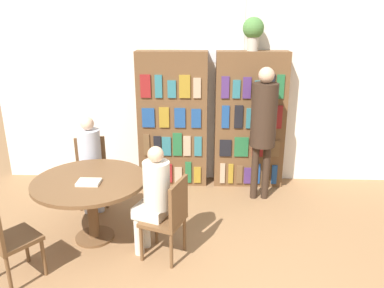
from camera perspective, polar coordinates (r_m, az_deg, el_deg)
wall_back at (r=5.57m, az=2.98°, el=9.33°), size 6.40×0.07×3.00m
bookshelf_left at (r=5.51m, az=-2.96°, el=3.67°), size 1.01×0.34×1.98m
bookshelf_right at (r=5.53m, az=8.78°, el=3.54°), size 1.01×0.34×1.98m
flower_vase at (r=5.34m, az=9.32°, el=16.71°), size 0.29×0.29×0.45m
reading_table at (r=4.30m, az=-15.20°, el=-6.64°), size 1.24×1.24×0.74m
chair_near_camera at (r=3.97m, az=-26.59°, el=-12.40°), size 0.56×0.56×0.89m
chair_left_side at (r=5.23m, az=-15.05°, el=-3.46°), size 0.50×0.50×0.89m
chair_far_side at (r=3.90m, az=-3.43°, el=-10.77°), size 0.51×0.51×0.89m
seated_reader_left at (r=4.99m, az=-15.25°, el=-2.00°), size 0.37×0.41×1.23m
seated_reader_right at (r=3.88m, az=-5.91°, el=-7.69°), size 0.41×0.37×1.22m
librarian_standing at (r=5.03m, az=10.87°, el=3.65°), size 0.34×0.61×1.82m
open_book_on_table at (r=4.14m, az=-15.46°, el=-5.65°), size 0.24×0.18×0.03m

